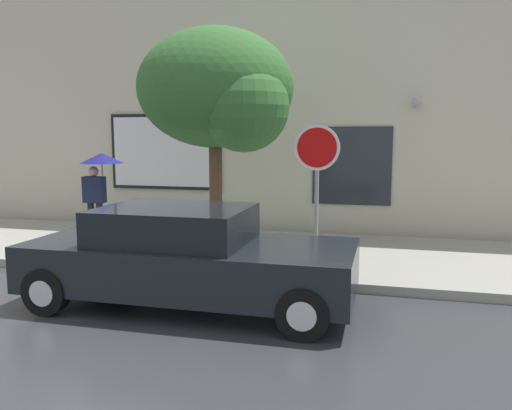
{
  "coord_description": "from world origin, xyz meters",
  "views": [
    {
      "loc": [
        3.98,
        -6.66,
        2.38
      ],
      "look_at": [
        1.82,
        1.8,
        1.2
      ],
      "focal_mm": 35.77,
      "sensor_mm": 36.0,
      "label": 1
    }
  ],
  "objects": [
    {
      "name": "ground_plane",
      "position": [
        0.0,
        0.0,
        0.0
      ],
      "size": [
        60.0,
        60.0,
        0.0
      ],
      "primitive_type": "plane",
      "color": "#333338"
    },
    {
      "name": "sidewalk",
      "position": [
        0.0,
        3.0,
        0.07
      ],
      "size": [
        20.0,
        4.0,
        0.15
      ],
      "primitive_type": "cube",
      "color": "gray",
      "rests_on": "ground"
    },
    {
      "name": "building_facade",
      "position": [
        -0.0,
        5.5,
        3.48
      ],
      "size": [
        20.0,
        0.67,
        7.0
      ],
      "color": "beige",
      "rests_on": "ground"
    },
    {
      "name": "parked_car",
      "position": [
        1.31,
        -0.11,
        0.69
      ],
      "size": [
        4.57,
        1.93,
        1.4
      ],
      "color": "black",
      "rests_on": "ground"
    },
    {
      "name": "pedestrian_with_umbrella",
      "position": [
        -1.99,
        3.09,
        1.62
      ],
      "size": [
        0.92,
        0.92,
        1.88
      ],
      "color": "black",
      "rests_on": "sidewalk"
    },
    {
      "name": "street_tree",
      "position": [
        1.06,
        2.2,
        3.16
      ],
      "size": [
        2.87,
        2.44,
        4.17
      ],
      "color": "#4C3823",
      "rests_on": "sidewalk"
    },
    {
      "name": "stop_sign",
      "position": [
        2.87,
        1.8,
        1.86
      ],
      "size": [
        0.76,
        0.1,
        2.42
      ],
      "color": "gray",
      "rests_on": "sidewalk"
    }
  ]
}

